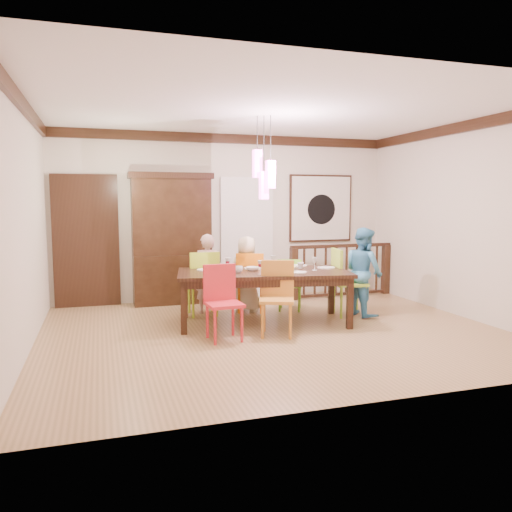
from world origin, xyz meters
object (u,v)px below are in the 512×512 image
object	(u,v)px
balustrade	(341,269)
person_end_right	(364,272)
person_far_left	(207,274)
china_hutch	(172,238)
dining_table	(264,276)
chair_far_left	(202,279)
person_far_mid	(247,274)
chair_end_right	(350,277)

from	to	relation	value
balustrade	person_end_right	world-z (taller)	person_end_right
person_far_left	person_end_right	world-z (taller)	person_end_right
china_hutch	balustrade	distance (m)	3.09
dining_table	person_far_left	world-z (taller)	person_far_left
chair_far_left	china_hutch	xyz separation A→B (m)	(-0.31, 1.05, 0.54)
person_far_mid	person_end_right	bearing A→B (deg)	-175.68
chair_end_right	person_far_mid	xyz separation A→B (m)	(-1.41, 0.73, 0.01)
dining_table	chair_far_left	world-z (taller)	chair_far_left
chair_far_left	person_end_right	bearing A→B (deg)	162.94
china_hutch	person_end_right	size ratio (longest dim) A/B	1.64
chair_far_left	person_far_mid	size ratio (longest dim) A/B	0.82
balustrade	chair_end_right	bearing A→B (deg)	-114.31
dining_table	chair_end_right	size ratio (longest dim) A/B	2.50
china_hutch	balustrade	size ratio (longest dim) A/B	1.10
china_hutch	person_far_left	world-z (taller)	china_hutch
china_hutch	person_far_mid	size ratio (longest dim) A/B	1.85
balustrade	chair_far_left	bearing A→B (deg)	-167.36
person_end_right	chair_end_right	bearing A→B (deg)	74.58
balustrade	person_far_mid	size ratio (longest dim) A/B	1.68
china_hutch	chair_end_right	bearing A→B (deg)	-35.74
balustrade	person_far_left	world-z (taller)	person_far_left
person_far_mid	china_hutch	bearing A→B (deg)	-15.35
balustrade	person_far_mid	bearing A→B (deg)	-163.23
china_hutch	person_far_mid	bearing A→B (deg)	-44.97
china_hutch	person_far_left	bearing A→B (deg)	-67.58
chair_far_left	person_end_right	size ratio (longest dim) A/B	0.73
person_far_left	person_end_right	xyz separation A→B (m)	(2.24, -0.81, 0.05)
person_far_mid	chair_far_left	bearing A→B (deg)	31.91
chair_far_left	person_far_mid	bearing A→B (deg)	-177.19
person_far_left	person_far_mid	world-z (taller)	person_far_left
dining_table	chair_far_left	size ratio (longest dim) A/B	2.60
person_end_right	chair_far_left	bearing A→B (deg)	66.89
china_hutch	person_far_left	xyz separation A→B (m)	(0.40, -0.98, -0.49)
china_hutch	chair_far_left	bearing A→B (deg)	-73.48
chair_far_left	china_hutch	bearing A→B (deg)	-72.96
person_end_right	balustrade	bearing A→B (deg)	-19.76
person_far_left	person_far_mid	size ratio (longest dim) A/B	1.04
dining_table	person_far_left	xyz separation A→B (m)	(-0.63, 0.84, -0.06)
chair_end_right	person_far_mid	world-z (taller)	person_far_mid
dining_table	person_far_left	distance (m)	1.06
dining_table	balustrade	bearing A→B (deg)	46.85
chair_far_left	person_far_mid	xyz separation A→B (m)	(0.71, 0.03, 0.03)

